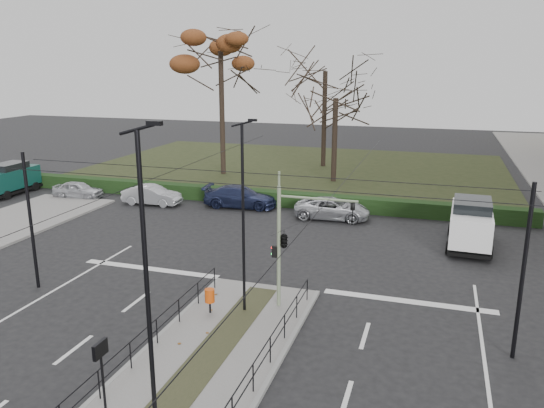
{
  "coord_description": "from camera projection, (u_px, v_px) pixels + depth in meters",
  "views": [
    {
      "loc": [
        6.71,
        -15.49,
        9.45
      ],
      "look_at": [
        -0.5,
        7.31,
        3.17
      ],
      "focal_mm": 35.0,
      "sensor_mm": 36.0,
      "label": 1
    }
  ],
  "objects": [
    {
      "name": "litter_bin",
      "position": [
        210.0,
        296.0,
        20.4
      ],
      "size": [
        0.38,
        0.38,
        0.98
      ],
      "color": "black",
      "rests_on": "median_island"
    },
    {
      "name": "info_panel",
      "position": [
        101.0,
        358.0,
        14.21
      ],
      "size": [
        0.12,
        0.57,
        2.18
      ],
      "color": "black",
      "rests_on": "median_island"
    },
    {
      "name": "bare_tree_near",
      "position": [
        336.0,
        104.0,
        42.57
      ],
      "size": [
        6.7,
        6.7,
        9.02
      ],
      "color": "black",
      "rests_on": "park"
    },
    {
      "name": "bare_tree_center",
      "position": [
        325.0,
        78.0,
        48.76
      ],
      "size": [
        8.97,
        8.97,
        11.72
      ],
      "color": "black",
      "rests_on": "park"
    },
    {
      "name": "hedge",
      "position": [
        246.0,
        196.0,
        37.42
      ],
      "size": [
        38.0,
        1.0,
        1.0
      ],
      "primitive_type": "cube",
      "color": "black",
      "rests_on": "ground"
    },
    {
      "name": "catenary",
      "position": [
        238.0,
        236.0,
        19.27
      ],
      "size": [
        20.0,
        34.0,
        6.0
      ],
      "color": "black",
      "rests_on": "ground"
    },
    {
      "name": "traffic_light",
      "position": [
        286.0,
        238.0,
        20.42
      ],
      "size": [
        3.32,
        1.9,
        4.89
      ],
      "color": "gray",
      "rests_on": "median_island"
    },
    {
      "name": "green_van",
      "position": [
        11.0,
        178.0,
        39.71
      ],
      "size": [
        2.04,
        4.75,
        2.39
      ],
      "color": "#0D3932",
      "rests_on": "ground"
    },
    {
      "name": "park",
      "position": [
        295.0,
        168.0,
        49.89
      ],
      "size": [
        38.0,
        26.0,
        0.1
      ],
      "primitive_type": "cube",
      "color": "black",
      "rests_on": "ground"
    },
    {
      "name": "ground",
      "position": [
        223.0,
        342.0,
        18.64
      ],
      "size": [
        140.0,
        140.0,
        0.0
      ],
      "primitive_type": "plane",
      "color": "black",
      "rests_on": "ground"
    },
    {
      "name": "median_railing",
      "position": [
        189.0,
        355.0,
        16.0
      ],
      "size": [
        4.14,
        13.24,
        0.92
      ],
      "color": "black",
      "rests_on": "median_island"
    },
    {
      "name": "white_van",
      "position": [
        471.0,
        223.0,
        28.15
      ],
      "size": [
        2.41,
        5.02,
        2.59
      ],
      "color": "white",
      "rests_on": "ground"
    },
    {
      "name": "parked_car_second",
      "position": [
        152.0,
        195.0,
        36.93
      ],
      "size": [
        4.15,
        1.59,
        1.35
      ],
      "primitive_type": "imported",
      "rotation": [
        0.0,
        0.0,
        1.61
      ],
      "color": "#B0B2B9",
      "rests_on": "ground"
    },
    {
      "name": "parked_car_fourth",
      "position": [
        332.0,
        208.0,
        33.54
      ],
      "size": [
        4.85,
        2.43,
        1.32
      ],
      "primitive_type": "imported",
      "rotation": [
        0.0,
        0.0,
        1.62
      ],
      "color": "#B0B2B9",
      "rests_on": "ground"
    },
    {
      "name": "rust_tree",
      "position": [
        221.0,
        51.0,
        44.53
      ],
      "size": [
        8.9,
        8.9,
        13.79
      ],
      "color": "black",
      "rests_on": "park"
    },
    {
      "name": "streetlamp_median_near",
      "position": [
        148.0,
        290.0,
        12.6
      ],
      "size": [
        0.68,
        0.14,
        8.15
      ],
      "color": "black",
      "rests_on": "median_island"
    },
    {
      "name": "parked_car_first",
      "position": [
        78.0,
        190.0,
        38.73
      ],
      "size": [
        3.79,
        1.83,
        1.25
      ],
      "primitive_type": "imported",
      "rotation": [
        0.0,
        0.0,
        1.67
      ],
      "color": "#B0B2B9",
      "rests_on": "ground"
    },
    {
      "name": "median_island",
      "position": [
        192.0,
        379.0,
        16.32
      ],
      "size": [
        4.4,
        15.0,
        0.14
      ],
      "primitive_type": "cube",
      "color": "slate",
      "rests_on": "ground"
    },
    {
      "name": "streetlamp_median_far",
      "position": [
        244.0,
        217.0,
        19.84
      ],
      "size": [
        0.62,
        0.13,
        7.47
      ],
      "color": "black",
      "rests_on": "median_island"
    },
    {
      "name": "parked_car_third",
      "position": [
        240.0,
        197.0,
        36.25
      ],
      "size": [
        5.16,
        2.45,
        1.45
      ],
      "primitive_type": "imported",
      "rotation": [
        0.0,
        0.0,
        1.66
      ],
      "color": "#1D2444",
      "rests_on": "ground"
    }
  ]
}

